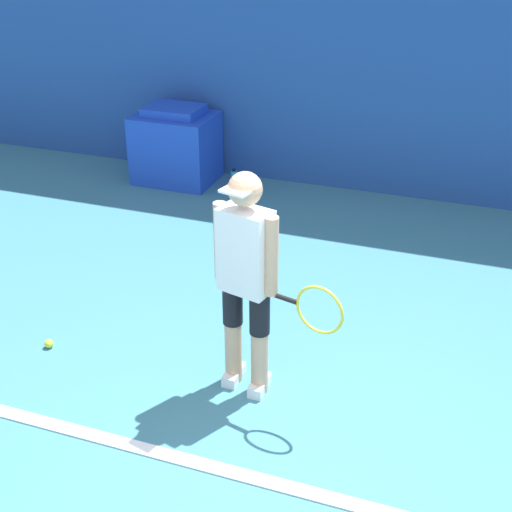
# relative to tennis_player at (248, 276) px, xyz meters

# --- Properties ---
(ground_plane) EXTENTS (24.00, 24.00, 0.00)m
(ground_plane) POSITION_rel_tennis_player_xyz_m (0.52, -0.96, -0.89)
(ground_plane) COLOR teal
(back_wall) EXTENTS (24.00, 0.10, 3.03)m
(back_wall) POSITION_rel_tennis_player_xyz_m (0.52, 3.86, 0.62)
(back_wall) COLOR #234C99
(back_wall) RESTS_ON ground_plane
(court_baseline) EXTENTS (21.60, 0.10, 0.01)m
(court_baseline) POSITION_rel_tennis_player_xyz_m (0.52, -0.83, -0.88)
(court_baseline) COLOR white
(court_baseline) RESTS_ON ground_plane
(tennis_player) EXTENTS (0.94, 0.33, 1.61)m
(tennis_player) POSITION_rel_tennis_player_xyz_m (0.00, 0.00, 0.00)
(tennis_player) COLOR tan
(tennis_player) RESTS_ON ground_plane
(tennis_ball) EXTENTS (0.07, 0.07, 0.07)m
(tennis_ball) POSITION_rel_tennis_player_xyz_m (-1.60, -0.08, -0.86)
(tennis_ball) COLOR #D1E533
(tennis_ball) RESTS_ON ground_plane
(covered_chair) EXTENTS (0.91, 0.71, 0.90)m
(covered_chair) POSITION_rel_tennis_player_xyz_m (-2.16, 3.41, -0.47)
(covered_chair) COLOR blue
(covered_chair) RESTS_ON ground_plane
(water_bottle) EXTENTS (0.08, 0.08, 0.22)m
(water_bottle) POSITION_rel_tennis_player_xyz_m (-1.44, 3.43, -0.79)
(water_bottle) COLOR #33ADD6
(water_bottle) RESTS_ON ground_plane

